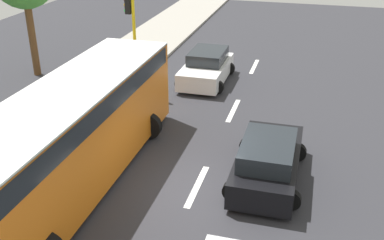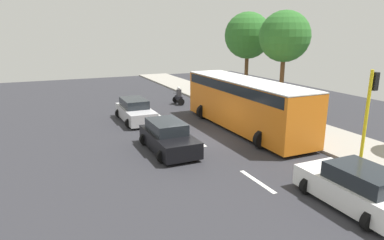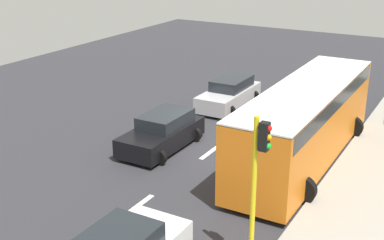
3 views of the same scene
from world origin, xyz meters
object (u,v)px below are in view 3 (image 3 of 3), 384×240
Objects in this scene: city_bus at (306,118)px; motorcycle at (339,89)px; car_silver at (229,94)px; car_black at (162,132)px; traffic_light_corner at (258,174)px.

city_bus is 7.19× the size of motorcycle.
car_silver is 2.97× the size of motorcycle.
city_bus reaches higher than car_silver.
traffic_light_corner is at bearing -41.22° from car_black.
car_silver is at bearing -140.52° from motorcycle.
motorcycle is 16.87m from traffic_light_corner.
traffic_light_corner is at bearing -82.97° from motorcycle.
traffic_light_corner is (6.86, -12.62, 2.22)m from car_silver.
car_black is 0.97× the size of traffic_light_corner.
car_black is at bearing 138.78° from traffic_light_corner.
motorcycle reaches higher than car_silver.
car_black is at bearing -90.20° from car_silver.
car_black and car_silver have the same top height.
car_black is 0.96× the size of car_silver.
car_silver is (0.02, 6.59, -0.00)m from car_black.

